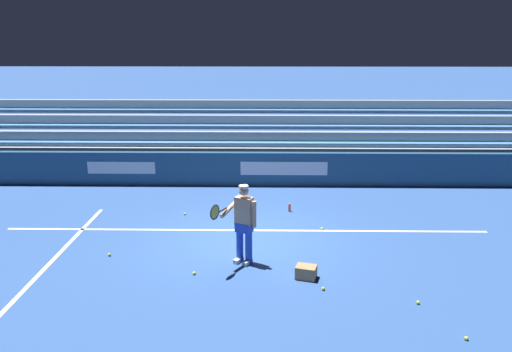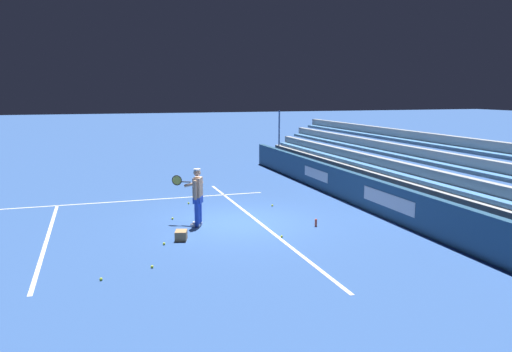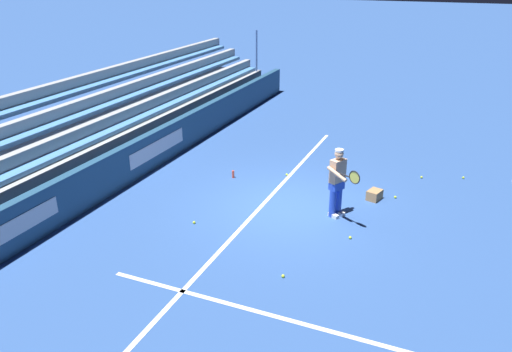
{
  "view_description": "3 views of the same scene",
  "coord_description": "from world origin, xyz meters",
  "px_view_note": "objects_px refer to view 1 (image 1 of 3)",
  "views": [
    {
      "loc": [
        -0.46,
        11.16,
        4.6
      ],
      "look_at": [
        -0.26,
        -0.41,
        1.44
      ],
      "focal_mm": 35.0,
      "sensor_mm": 36.0,
      "label": 1
    },
    {
      "loc": [
        -14.18,
        4.15,
        3.93
      ],
      "look_at": [
        -0.1,
        -0.44,
        1.42
      ],
      "focal_mm": 35.0,
      "sensor_mm": 36.0,
      "label": 2
    },
    {
      "loc": [
        10.73,
        3.81,
        5.66
      ],
      "look_at": [
        0.86,
        -0.37,
        1.11
      ],
      "focal_mm": 35.0,
      "sensor_mm": 36.0,
      "label": 3
    }
  ],
  "objects_px": {
    "water_bottle": "(289,208)",
    "tennis_ball_far_right": "(323,289)",
    "tennis_player": "(243,223)",
    "tennis_ball_near_player": "(322,228)",
    "ball_box_cardboard": "(306,272)",
    "tennis_ball_by_box": "(109,255)",
    "tennis_ball_on_baseline": "(194,273)",
    "tennis_ball_midcourt": "(466,338)",
    "tennis_ball_stray_back": "(185,214)",
    "tennis_ball_toward_net": "(418,302)"
  },
  "relations": [
    {
      "from": "ball_box_cardboard",
      "to": "tennis_ball_near_player",
      "type": "relative_size",
      "value": 6.06
    },
    {
      "from": "tennis_ball_far_right",
      "to": "tennis_ball_midcourt",
      "type": "distance_m",
      "value": 2.63
    },
    {
      "from": "water_bottle",
      "to": "tennis_ball_far_right",
      "type": "bearing_deg",
      "value": 95.41
    },
    {
      "from": "tennis_ball_far_right",
      "to": "tennis_ball_toward_net",
      "type": "bearing_deg",
      "value": 163.44
    },
    {
      "from": "tennis_ball_stray_back",
      "to": "water_bottle",
      "type": "distance_m",
      "value": 2.88
    },
    {
      "from": "tennis_ball_by_box",
      "to": "tennis_ball_far_right",
      "type": "bearing_deg",
      "value": 161.97
    },
    {
      "from": "tennis_ball_midcourt",
      "to": "ball_box_cardboard",
      "type": "bearing_deg",
      "value": -41.45
    },
    {
      "from": "tennis_ball_stray_back",
      "to": "tennis_ball_by_box",
      "type": "bearing_deg",
      "value": 65.18
    },
    {
      "from": "tennis_ball_midcourt",
      "to": "tennis_ball_toward_net",
      "type": "distance_m",
      "value": 1.19
    },
    {
      "from": "tennis_ball_toward_net",
      "to": "water_bottle",
      "type": "bearing_deg",
      "value": -67.43
    },
    {
      "from": "tennis_player",
      "to": "tennis_ball_stray_back",
      "type": "xyz_separation_m",
      "value": [
        1.72,
        -2.98,
        -0.86
      ]
    },
    {
      "from": "tennis_player",
      "to": "ball_box_cardboard",
      "type": "height_order",
      "value": "tennis_player"
    },
    {
      "from": "water_bottle",
      "to": "tennis_ball_near_player",
      "type": "bearing_deg",
      "value": 118.85
    },
    {
      "from": "tennis_ball_stray_back",
      "to": "tennis_ball_midcourt",
      "type": "relative_size",
      "value": 1.0
    },
    {
      "from": "tennis_ball_on_baseline",
      "to": "tennis_ball_toward_net",
      "type": "height_order",
      "value": "same"
    },
    {
      "from": "water_bottle",
      "to": "tennis_ball_by_box",
      "type": "bearing_deg",
      "value": 36.43
    },
    {
      "from": "ball_box_cardboard",
      "to": "tennis_ball_midcourt",
      "type": "bearing_deg",
      "value": 138.55
    },
    {
      "from": "tennis_ball_far_right",
      "to": "tennis_ball_stray_back",
      "type": "bearing_deg",
      "value": -51.78
    },
    {
      "from": "tennis_ball_far_right",
      "to": "tennis_ball_stray_back",
      "type": "distance_m",
      "value": 5.32
    },
    {
      "from": "tennis_ball_on_baseline",
      "to": "tennis_ball_far_right",
      "type": "height_order",
      "value": "same"
    },
    {
      "from": "ball_box_cardboard",
      "to": "tennis_ball_on_baseline",
      "type": "distance_m",
      "value": 2.26
    },
    {
      "from": "tennis_ball_on_baseline",
      "to": "tennis_ball_stray_back",
      "type": "relative_size",
      "value": 1.0
    },
    {
      "from": "tennis_player",
      "to": "water_bottle",
      "type": "relative_size",
      "value": 7.8
    },
    {
      "from": "ball_box_cardboard",
      "to": "tennis_ball_midcourt",
      "type": "relative_size",
      "value": 6.06
    },
    {
      "from": "tennis_ball_midcourt",
      "to": "tennis_ball_toward_net",
      "type": "relative_size",
      "value": 1.0
    },
    {
      "from": "tennis_player",
      "to": "tennis_ball_on_baseline",
      "type": "relative_size",
      "value": 25.98
    },
    {
      "from": "tennis_ball_near_player",
      "to": "tennis_ball_stray_back",
      "type": "bearing_deg",
      "value": -15.99
    },
    {
      "from": "ball_box_cardboard",
      "to": "tennis_ball_by_box",
      "type": "distance_m",
      "value": 4.36
    },
    {
      "from": "tennis_ball_toward_net",
      "to": "ball_box_cardboard",
      "type": "bearing_deg",
      "value": -27.0
    },
    {
      "from": "tennis_ball_far_right",
      "to": "tennis_ball_by_box",
      "type": "bearing_deg",
      "value": -18.03
    },
    {
      "from": "ball_box_cardboard",
      "to": "water_bottle",
      "type": "height_order",
      "value": "ball_box_cardboard"
    },
    {
      "from": "tennis_ball_on_baseline",
      "to": "tennis_ball_near_player",
      "type": "bearing_deg",
      "value": -138.58
    },
    {
      "from": "tennis_ball_near_player",
      "to": "tennis_ball_stray_back",
      "type": "relative_size",
      "value": 1.0
    },
    {
      "from": "tennis_player",
      "to": "water_bottle",
      "type": "height_order",
      "value": "tennis_player"
    },
    {
      "from": "tennis_ball_near_player",
      "to": "tennis_ball_on_baseline",
      "type": "bearing_deg",
      "value": 41.42
    },
    {
      "from": "tennis_ball_far_right",
      "to": "tennis_ball_toward_net",
      "type": "distance_m",
      "value": 1.72
    },
    {
      "from": "tennis_ball_by_box",
      "to": "tennis_ball_near_player",
      "type": "distance_m",
      "value": 5.14
    },
    {
      "from": "tennis_ball_midcourt",
      "to": "tennis_ball_by_box",
      "type": "bearing_deg",
      "value": -24.91
    },
    {
      "from": "tennis_ball_by_box",
      "to": "tennis_ball_far_right",
      "type": "height_order",
      "value": "same"
    },
    {
      "from": "tennis_ball_stray_back",
      "to": "water_bottle",
      "type": "height_order",
      "value": "water_bottle"
    },
    {
      "from": "tennis_ball_by_box",
      "to": "tennis_ball_midcourt",
      "type": "xyz_separation_m",
      "value": [
        -6.63,
        3.08,
        0.0
      ]
    },
    {
      "from": "ball_box_cardboard",
      "to": "tennis_ball_near_player",
      "type": "bearing_deg",
      "value": -103.11
    },
    {
      "from": "tennis_ball_by_box",
      "to": "tennis_ball_on_baseline",
      "type": "bearing_deg",
      "value": 156.41
    },
    {
      "from": "tennis_ball_near_player",
      "to": "tennis_ball_stray_back",
      "type": "distance_m",
      "value": 3.76
    },
    {
      "from": "tennis_player",
      "to": "tennis_ball_far_right",
      "type": "height_order",
      "value": "tennis_player"
    },
    {
      "from": "ball_box_cardboard",
      "to": "tennis_ball_midcourt",
      "type": "distance_m",
      "value": 3.17
    },
    {
      "from": "tennis_ball_on_baseline",
      "to": "tennis_ball_stray_back",
      "type": "xyz_separation_m",
      "value": [
        0.74,
        -3.57,
        0.0
      ]
    },
    {
      "from": "tennis_player",
      "to": "tennis_ball_by_box",
      "type": "xyz_separation_m",
      "value": [
        2.97,
        -0.28,
        -0.86
      ]
    },
    {
      "from": "tennis_ball_by_box",
      "to": "water_bottle",
      "type": "distance_m",
      "value": 5.11
    },
    {
      "from": "tennis_ball_toward_net",
      "to": "tennis_ball_near_player",
      "type": "bearing_deg",
      "value": -69.97
    }
  ]
}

